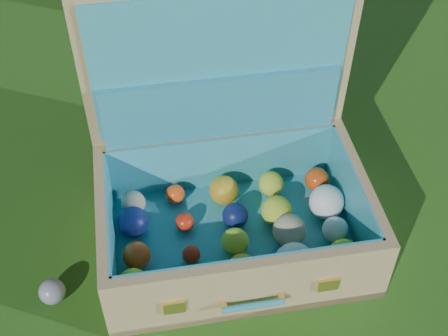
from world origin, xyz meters
TOP-DOWN VIEW (x-y plane):
  - ground at (0.00, 0.00)m, footprint 60.00×60.00m
  - stray_ball at (-0.47, -0.08)m, footprint 0.06×0.06m
  - suitcase at (-0.01, 0.02)m, footprint 0.70×0.54m

SIDE VIEW (x-z plane):
  - ground at x=0.00m, z-range 0.00..0.00m
  - stray_ball at x=-0.47m, z-range 0.00..0.06m
  - suitcase at x=-0.01m, z-range -0.14..0.48m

